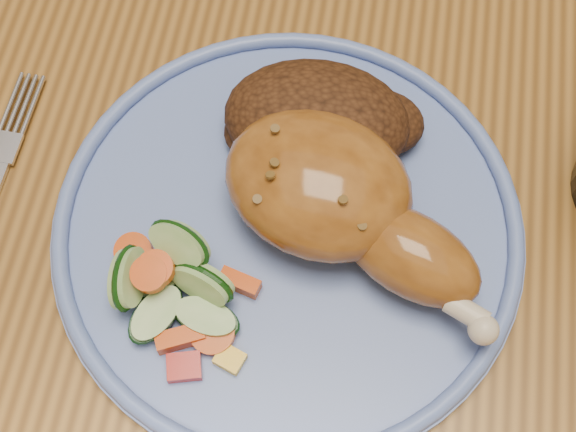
{
  "coord_description": "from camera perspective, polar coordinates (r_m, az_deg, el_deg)",
  "views": [
    {
      "loc": [
        0.0,
        -0.25,
        1.2
      ],
      "look_at": [
        -0.03,
        -0.05,
        0.78
      ],
      "focal_mm": 50.0,
      "sensor_mm": 36.0,
      "label": 1
    }
  ],
  "objects": [
    {
      "name": "dining_table",
      "position": [
        0.59,
        3.48,
        -0.24
      ],
      "size": [
        0.9,
        1.4,
        0.75
      ],
      "color": "olive",
      "rests_on": "ground"
    },
    {
      "name": "plate_rim",
      "position": [
        0.48,
        0.0,
        -0.51
      ],
      "size": [
        0.28,
        0.28,
        0.01
      ],
      "primitive_type": "torus",
      "color": "#5D78C5",
      "rests_on": "plate"
    },
    {
      "name": "rice_pilaf",
      "position": [
        0.49,
        2.34,
        6.73
      ],
      "size": [
        0.12,
        0.08,
        0.05
      ],
      "color": "#3F220F",
      "rests_on": "plate"
    },
    {
      "name": "ground",
      "position": [
        1.23,
        1.72,
        -13.35
      ],
      "size": [
        4.0,
        4.0,
        0.0
      ],
      "primitive_type": "plane",
      "color": "brown",
      "rests_on": "ground"
    },
    {
      "name": "plate",
      "position": [
        0.49,
        0.0,
        -1.04
      ],
      "size": [
        0.28,
        0.28,
        0.01
      ],
      "primitive_type": "cylinder",
      "color": "#5D78C5",
      "rests_on": "dining_table"
    },
    {
      "name": "chicken_leg",
      "position": [
        0.46,
        3.74,
        1.06
      ],
      "size": [
        0.18,
        0.14,
        0.06
      ],
      "color": "#9B5C20",
      "rests_on": "plate"
    },
    {
      "name": "vegetable_pile",
      "position": [
        0.46,
        -8.18,
        -5.16
      ],
      "size": [
        0.09,
        0.1,
        0.04
      ],
      "color": "#A50A05",
      "rests_on": "plate"
    }
  ]
}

